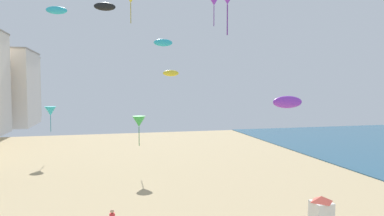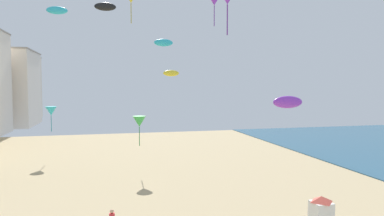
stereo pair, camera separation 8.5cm
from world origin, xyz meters
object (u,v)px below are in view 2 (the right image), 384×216
at_px(kite_cyan_parafoil, 163,43).
at_px(kite_purple_parafoil, 288,102).
at_px(kite_green_delta, 139,122).
at_px(kite_purple_delta_2, 214,0).
at_px(kite_cyan_delta, 51,111).
at_px(kite_yellow_parafoil, 171,73).
at_px(lifeguard_stand, 321,208).
at_px(kite_black_parafoil, 105,7).
at_px(kite_cyan_parafoil_2, 57,10).

xyz_separation_m(kite_cyan_parafoil, kite_purple_parafoil, (9.08, -10.77, -6.12)).
bearing_deg(kite_green_delta, kite_purple_delta_2, -25.92).
relative_size(kite_cyan_delta, kite_yellow_parafoil, 2.12).
xyz_separation_m(lifeguard_stand, kite_cyan_delta, (-19.14, 29.08, 4.14)).
bearing_deg(kite_cyan_delta, kite_yellow_parafoil, -49.11).
bearing_deg(kite_cyan_delta, kite_cyan_parafoil, -34.70).
bearing_deg(kite_green_delta, kite_cyan_parafoil, 21.43).
relative_size(kite_cyan_delta, kite_green_delta, 1.00).
distance_m(kite_yellow_parafoil, kite_purple_delta_2, 8.69).
bearing_deg(kite_green_delta, kite_black_parafoil, 130.45).
height_order(kite_cyan_delta, kite_purple_parafoil, kite_purple_parafoil).
height_order(lifeguard_stand, kite_cyan_parafoil_2, kite_cyan_parafoil_2).
xyz_separation_m(kite_cyan_parafoil_2, kite_black_parafoil, (4.74, 2.82, 1.23)).
height_order(lifeguard_stand, kite_purple_parafoil, kite_purple_parafoil).
bearing_deg(kite_cyan_delta, kite_purple_parafoil, -41.87).
distance_m(kite_cyan_parafoil_2, kite_black_parafoil, 5.65).
distance_m(kite_cyan_parafoil_2, kite_purple_parafoil, 24.37).
bearing_deg(kite_cyan_parafoil, kite_cyan_delta, 145.30).
bearing_deg(kite_green_delta, kite_purple_parafoil, -39.19).
bearing_deg(kite_cyan_parafoil_2, kite_cyan_delta, 103.10).
height_order(kite_cyan_delta, kite_cyan_parafoil_2, kite_cyan_parafoil_2).
relative_size(kite_yellow_parafoil, kite_black_parafoil, 0.63).
distance_m(lifeguard_stand, kite_cyan_parafoil_2, 30.29).
bearing_deg(kite_cyan_parafoil_2, kite_purple_delta_2, -16.64).
bearing_deg(kite_cyan_delta, kite_cyan_parafoil_2, -76.90).
relative_size(kite_cyan_parafoil_2, kite_green_delta, 0.65).
xyz_separation_m(kite_yellow_parafoil, kite_cyan_parafoil, (0.22, 5.73, 3.53)).
bearing_deg(kite_cyan_parafoil, kite_yellow_parafoil, -92.21).
bearing_deg(kite_cyan_parafoil, kite_green_delta, -158.57).
relative_size(lifeguard_stand, kite_black_parafoil, 1.07).
bearing_deg(kite_black_parafoil, kite_cyan_delta, 137.93).
height_order(kite_yellow_parafoil, kite_cyan_parafoil, kite_cyan_parafoil).
bearing_deg(kite_black_parafoil, kite_cyan_parafoil_2, -149.28).
distance_m(kite_cyan_delta, kite_black_parafoil, 15.12).
height_order(kite_yellow_parafoil, kite_purple_delta_2, kite_purple_delta_2).
relative_size(kite_cyan_delta, kite_purple_delta_2, 1.00).
bearing_deg(kite_yellow_parafoil, kite_black_parafoil, 124.63).
bearing_deg(kite_yellow_parafoil, kite_green_delta, 119.03).
height_order(kite_cyan_parafoil, kite_purple_delta_2, kite_purple_delta_2).
distance_m(kite_cyan_delta, kite_yellow_parafoil, 19.90).
relative_size(lifeguard_stand, kite_yellow_parafoil, 1.70).
relative_size(kite_yellow_parafoil, kite_purple_delta_2, 0.47).
distance_m(lifeguard_stand, kite_purple_parafoil, 11.42).
height_order(lifeguard_stand, kite_cyan_delta, kite_cyan_delta).
bearing_deg(kite_purple_parafoil, kite_cyan_parafoil, 130.12).
distance_m(kite_green_delta, kite_purple_delta_2, 14.58).
height_order(kite_cyan_parafoil_2, kite_purple_delta_2, kite_purple_delta_2).
xyz_separation_m(kite_black_parafoil, kite_purple_delta_2, (10.45, -7.36, -0.37)).
xyz_separation_m(kite_cyan_parafoil, kite_green_delta, (-2.79, -1.10, -8.45)).
distance_m(kite_yellow_parafoil, kite_purple_parafoil, 10.89).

